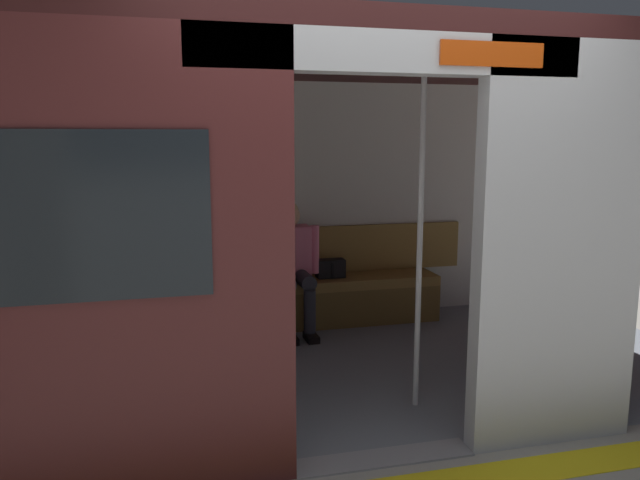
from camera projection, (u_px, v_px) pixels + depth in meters
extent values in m
plane|color=gray|center=(383.00, 459.00, 3.34)|extent=(60.00, 60.00, 0.00)
cube|color=silver|center=(559.00, 250.00, 3.38)|extent=(1.00, 0.12, 2.24)
cube|color=black|center=(563.00, 202.00, 3.33)|extent=(0.55, 0.02, 0.55)
cube|color=black|center=(84.00, 217.00, 2.68)|extent=(1.10, 0.02, 0.76)
cube|color=silver|center=(391.00, 53.00, 2.99)|extent=(2.00, 0.16, 0.20)
cube|color=#BF3F0C|center=(493.00, 54.00, 3.02)|extent=(0.56, 0.02, 0.12)
cube|color=#351515|center=(321.00, 55.00, 4.27)|extent=(6.40, 2.91, 0.12)
cube|color=slate|center=(321.00, 367.00, 4.66)|extent=(6.08, 2.75, 0.01)
cube|color=silver|center=(285.00, 203.00, 5.78)|extent=(6.08, 0.10, 2.24)
cube|color=olive|center=(286.00, 251.00, 5.80)|extent=(3.52, 0.06, 0.45)
cube|color=white|center=(321.00, 68.00, 4.29)|extent=(4.48, 0.16, 0.03)
cube|color=gray|center=(383.00, 458.00, 3.34)|extent=(1.00, 0.19, 0.01)
cube|color=olive|center=(291.00, 284.00, 5.64)|extent=(2.78, 0.44, 0.09)
cube|color=brown|center=(296.00, 313.00, 5.48)|extent=(2.78, 0.04, 0.35)
cube|color=pink|center=(289.00, 253.00, 5.56)|extent=(0.39, 0.23, 0.50)
sphere|color=tan|center=(288.00, 216.00, 5.51)|extent=(0.21, 0.21, 0.21)
sphere|color=#997F59|center=(288.00, 211.00, 5.51)|extent=(0.19, 0.19, 0.19)
cylinder|color=pink|center=(315.00, 249.00, 5.59)|extent=(0.08, 0.08, 0.44)
cylinder|color=pink|center=(264.00, 252.00, 5.47)|extent=(0.08, 0.08, 0.44)
cylinder|color=#2D2D38|center=(304.00, 279.00, 5.43)|extent=(0.15, 0.40, 0.14)
cylinder|color=#2D2D38|center=(284.00, 280.00, 5.38)|extent=(0.15, 0.40, 0.14)
cylinder|color=#2D2D38|center=(310.00, 312.00, 5.28)|extent=(0.10, 0.10, 0.40)
cylinder|color=#2D2D38|center=(289.00, 314.00, 5.23)|extent=(0.10, 0.10, 0.40)
cube|color=black|center=(311.00, 338.00, 5.27)|extent=(0.11, 0.22, 0.06)
cube|color=black|center=(291.00, 339.00, 5.22)|extent=(0.11, 0.22, 0.06)
cube|color=black|center=(331.00, 268.00, 5.71)|extent=(0.26, 0.14, 0.17)
cube|color=black|center=(333.00, 271.00, 5.64)|extent=(0.02, 0.01, 0.14)
cube|color=silver|center=(251.00, 279.00, 5.58)|extent=(0.25, 0.27, 0.03)
cylinder|color=silver|center=(284.00, 246.00, 3.55)|extent=(0.04, 0.04, 2.22)
cylinder|color=silver|center=(420.00, 238.00, 3.83)|extent=(0.04, 0.04, 2.22)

